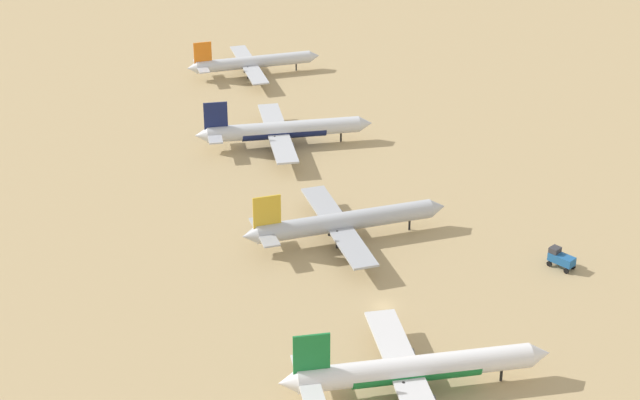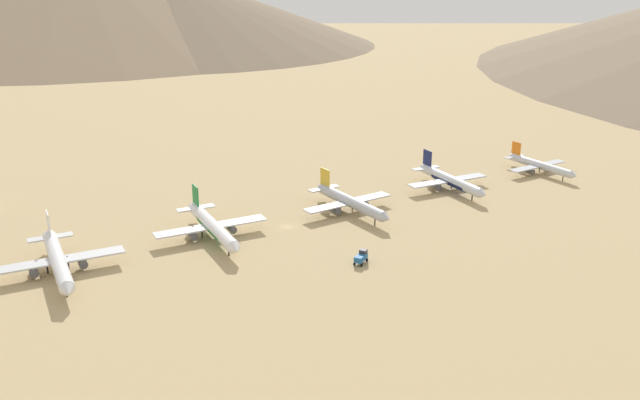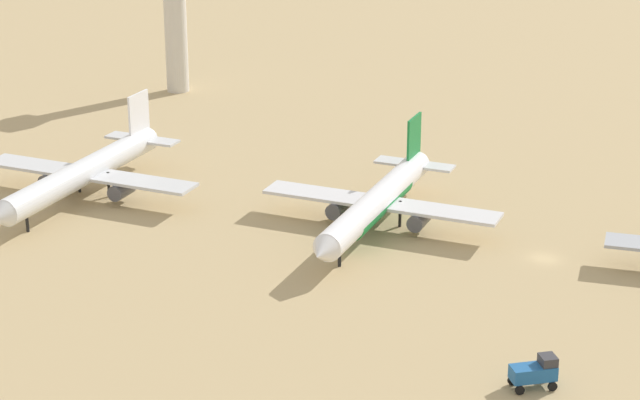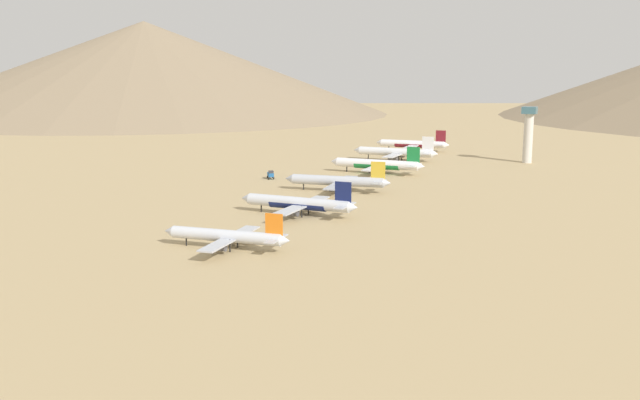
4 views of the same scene
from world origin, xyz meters
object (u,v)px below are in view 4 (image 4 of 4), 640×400
(parked_jet_4, at_px, (299,203))
(service_truck, at_px, (271,174))
(parked_jet_0, at_px, (413,144))
(parked_jet_3, at_px, (339,181))
(control_tower, at_px, (528,132))
(parked_jet_2, at_px, (378,164))
(parked_jet_5, at_px, (227,236))
(parked_jet_1, at_px, (396,152))

(parked_jet_4, relative_size, service_truck, 7.66)
(parked_jet_0, xyz_separation_m, parked_jet_3, (-16.12, 146.07, -0.05))
(service_truck, bearing_deg, control_tower, -131.93)
(parked_jet_0, xyz_separation_m, parked_jet_4, (-22.81, 193.90, -0.16))
(parked_jet_4, xyz_separation_m, service_truck, (47.27, -64.81, -2.06))
(parked_jet_3, xyz_separation_m, control_tower, (-53.70, -121.96, 12.01))
(parked_jet_2, relative_size, parked_jet_3, 1.06)
(parked_jet_2, bearing_deg, control_tower, -129.00)
(parked_jet_0, xyz_separation_m, parked_jet_2, (-13.11, 94.15, 0.14))
(parked_jet_2, bearing_deg, parked_jet_3, 93.32)
(parked_jet_4, xyz_separation_m, control_tower, (-47.01, -169.78, 12.13))
(parked_jet_2, height_order, parked_jet_4, parked_jet_2)
(parked_jet_0, height_order, control_tower, control_tower)
(parked_jet_0, height_order, parked_jet_5, parked_jet_0)
(parked_jet_4, bearing_deg, parked_jet_5, 93.20)
(parked_jet_0, distance_m, parked_jet_5, 243.18)
(parked_jet_3, height_order, parked_jet_5, parked_jet_3)
(parked_jet_1, xyz_separation_m, parked_jet_3, (-10.69, 100.19, -0.32))
(parked_jet_3, xyz_separation_m, parked_jet_5, (-9.37, 95.76, -0.61))
(service_truck, bearing_deg, parked_jet_3, 157.29)
(control_tower, bearing_deg, parked_jet_3, 66.24)
(parked_jet_5, bearing_deg, parked_jet_4, -86.80)
(parked_jet_1, distance_m, parked_jet_5, 196.98)
(parked_jet_2, height_order, service_truck, parked_jet_2)
(parked_jet_0, relative_size, parked_jet_2, 0.97)
(parked_jet_0, relative_size, parked_jet_3, 1.03)
(parked_jet_0, distance_m, parked_jet_4, 195.24)
(parked_jet_4, distance_m, service_truck, 80.24)
(parked_jet_0, bearing_deg, parked_jet_4, 96.71)
(parked_jet_1, xyz_separation_m, parked_jet_2, (-7.67, 48.26, -0.13))
(parked_jet_3, relative_size, control_tower, 1.50)
(parked_jet_5, height_order, control_tower, control_tower)
(parked_jet_0, bearing_deg, parked_jet_5, 96.02)
(parked_jet_1, height_order, control_tower, control_tower)
(parked_jet_1, height_order, parked_jet_3, parked_jet_1)
(parked_jet_2, distance_m, control_tower, 90.88)
(parked_jet_5, bearing_deg, control_tower, -101.51)
(parked_jet_4, bearing_deg, parked_jet_2, -84.45)
(parked_jet_2, height_order, parked_jet_3, parked_jet_2)
(parked_jet_0, relative_size, control_tower, 1.54)
(parked_jet_0, distance_m, service_truck, 131.40)
(parked_jet_3, distance_m, parked_jet_4, 48.29)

